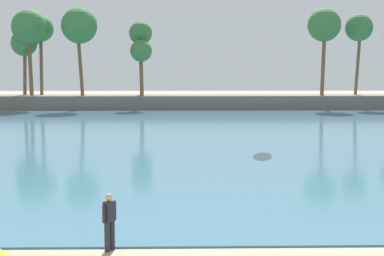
{
  "coord_description": "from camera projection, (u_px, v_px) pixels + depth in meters",
  "views": [
    {
      "loc": [
        2.34,
        -6.58,
        5.15
      ],
      "look_at": [
        2.71,
        11.77,
        3.23
      ],
      "focal_mm": 52.14,
      "sensor_mm": 36.0,
      "label": 1
    }
  ],
  "objects": [
    {
      "name": "sea",
      "position": [
        161.0,
        114.0,
        64.89
      ],
      "size": [
        220.0,
        98.19,
        0.06
      ],
      "primitive_type": "cube",
      "color": "teal",
      "rests_on": "ground"
    },
    {
      "name": "palm_headland",
      "position": [
        151.0,
        73.0,
        73.36
      ],
      "size": [
        85.75,
        7.28,
        13.1
      ],
      "color": "slate",
      "rests_on": "ground"
    },
    {
      "name": "person_at_waterline",
      "position": [
        109.0,
        220.0,
        15.83
      ],
      "size": [
        0.36,
        0.47,
        1.67
      ],
      "color": "#23232D",
      "rests_on": "ground"
    }
  ]
}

